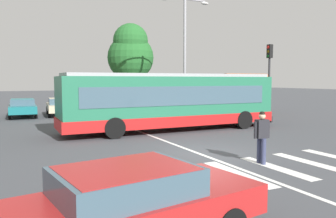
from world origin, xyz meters
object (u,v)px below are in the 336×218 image
parked_car_red (96,105)px  parked_car_white (131,104)px  background_tree_right (131,53)px  pedestrian_crossing_street (262,134)px  bus_stop_shelter (246,84)px  parked_car_teal (23,107)px  twin_arm_street_lamp (185,44)px  foreground_sedan (129,202)px  parked_car_champagne (60,106)px  traffic_light_far_corner (269,70)px  city_transit_bus (171,101)px

parked_car_red → parked_car_white: 2.87m
background_tree_right → pedestrian_crossing_street: bearing=-98.5°
bus_stop_shelter → parked_car_teal: bearing=163.9°
twin_arm_street_lamp → bus_stop_shelter: bearing=8.5°
foreground_sedan → background_tree_right: bearing=69.8°
parked_car_champagne → background_tree_right: background_tree_right is taller
twin_arm_street_lamp → parked_car_champagne: bearing=143.8°
foreground_sedan → traffic_light_far_corner: bearing=40.7°
pedestrian_crossing_street → bus_stop_shelter: size_ratio=0.41×
parked_car_red → foreground_sedan: bearing=-103.1°
parked_car_white → background_tree_right: background_tree_right is taller
parked_car_red → bus_stop_shelter: bearing=-22.0°
parked_car_white → parked_car_champagne: bearing=175.1°
city_transit_bus → parked_car_teal: (-6.81, 10.69, -0.82)m
parked_car_champagne → twin_arm_street_lamp: 10.60m
city_transit_bus → parked_car_champagne: 11.45m
parked_car_white → bus_stop_shelter: (8.38, -4.27, 1.65)m
traffic_light_far_corner → background_tree_right: background_tree_right is taller
parked_car_champagne → background_tree_right: bearing=18.7°
foreground_sedan → parked_car_white: size_ratio=1.01×
foreground_sedan → parked_car_champagne: 21.88m
traffic_light_far_corner → pedestrian_crossing_street: bearing=-133.8°
traffic_light_far_corner → twin_arm_street_lamp: 6.06m
city_transit_bus → background_tree_right: (2.43, 12.86, 3.56)m
parked_car_red → parked_car_champagne: bearing=175.6°
parked_car_white → bus_stop_shelter: size_ratio=1.12×
pedestrian_crossing_street → background_tree_right: (3.08, 20.65, 4.18)m
foreground_sedan → bus_stop_shelter: bus_stop_shelter is taller
parked_car_teal → twin_arm_street_lamp: bearing=-28.9°
city_transit_bus → traffic_light_far_corner: bearing=9.2°
foreground_sedan → parked_car_white: (7.88, 21.29, 0.00)m
parked_car_red → twin_arm_street_lamp: (4.98, -5.47, 4.46)m
parked_car_red → background_tree_right: background_tree_right is taller
background_tree_right → parked_car_champagne: bearing=-161.3°
parked_car_red → traffic_light_far_corner: bearing=-43.9°
pedestrian_crossing_street → foreground_sedan: bearing=-149.8°
pedestrian_crossing_street → background_tree_right: background_tree_right is taller
foreground_sedan → parked_car_champagne: (2.24, 21.77, 0.00)m
pedestrian_crossing_street → bus_stop_shelter: bus_stop_shelter is taller
traffic_light_far_corner → bus_stop_shelter: traffic_light_far_corner is taller
city_transit_bus → bus_stop_shelter: bearing=30.9°
parked_car_teal → traffic_light_far_corner: (14.89, -9.38, 2.63)m
pedestrian_crossing_street → parked_car_teal: (-6.16, 18.47, -0.20)m
parked_car_red → twin_arm_street_lamp: size_ratio=0.54×
traffic_light_far_corner → foreground_sedan: bearing=-139.3°
parked_car_teal → parked_car_white: same height
twin_arm_street_lamp → pedestrian_crossing_street: bearing=-108.4°
city_transit_bus → foreground_sedan: 12.89m
foreground_sedan → parked_car_white: same height
bus_stop_shelter → twin_arm_street_lamp: twin_arm_street_lamp is taller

